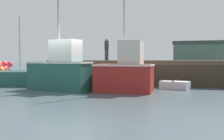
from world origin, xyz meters
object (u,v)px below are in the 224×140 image
Objects in this scene: fishing_boat_near_left at (18,76)px; fishing_boat_near_right at (60,70)px; rowboat at (175,85)px; dockworker at (107,49)px; fishing_boat_mid at (125,72)px.

fishing_boat_near_right reaches higher than fishing_boat_near_left.
rowboat is 8.41m from dockworker.
fishing_boat_near_right is at bearing -89.21° from dockworker.
dockworker is at bearing 63.36° from fishing_boat_near_left.
rowboat is 0.91× the size of dockworker.
fishing_boat_mid is at bearing 6.01° from fishing_boat_near_right.
fishing_boat_mid is (6.63, -1.23, 0.36)m from fishing_boat_near_left.
fishing_boat_near_left is 2.31× the size of dockworker.
fishing_boat_near_left is 2.55× the size of rowboat.
fishing_boat_mid reaches higher than rowboat.
dockworker is at bearing 90.79° from fishing_boat_near_right.
fishing_boat_mid reaches higher than fishing_boat_near_right.
fishing_boat_mid is (3.17, 0.33, -0.09)m from fishing_boat_near_right.
fishing_boat_mid is 8.66m from dockworker.
fishing_boat_near_right reaches higher than rowboat.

